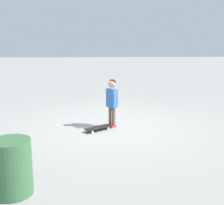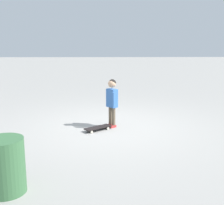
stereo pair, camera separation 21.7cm
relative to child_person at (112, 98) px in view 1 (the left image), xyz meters
name	(u,v)px [view 1 (the left image)]	position (x,y,z in m)	size (l,w,h in m)	color
ground_plane	(111,127)	(-0.03, 0.01, -0.66)	(50.00, 50.00, 0.00)	gray
child_person	(112,98)	(0.00, 0.00, 0.00)	(0.40, 0.27, 1.06)	brown
skateboard	(98,128)	(-0.26, 0.31, -0.60)	(0.51, 0.60, 0.07)	black
trash_bin	(12,167)	(-2.83, 1.40, -0.30)	(0.50, 0.50, 0.71)	#38663D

